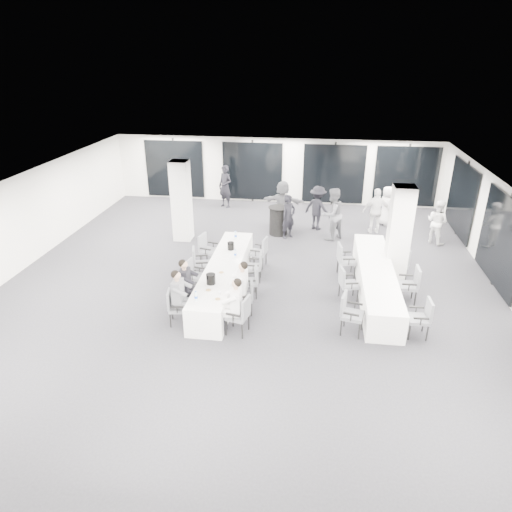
{
  "coord_description": "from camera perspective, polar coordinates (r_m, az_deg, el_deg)",
  "views": [
    {
      "loc": [
        1.81,
        -11.47,
        6.13
      ],
      "look_at": [
        0.27,
        -0.2,
        1.01
      ],
      "focal_mm": 32.0,
      "sensor_mm": 36.0,
      "label": 1
    }
  ],
  "objects": [
    {
      "name": "chair_main_left_far",
      "position": [
        14.19,
        -6.16,
        1.01
      ],
      "size": [
        0.61,
        0.64,
        1.01
      ],
      "rotation": [
        0.0,
        0.0,
        -1.81
      ],
      "color": "#56595E",
      "rests_on": "floor"
    },
    {
      "name": "banquet_table_side",
      "position": [
        12.99,
        14.72,
        -2.96
      ],
      "size": [
        0.9,
        5.0,
        0.75
      ],
      "primitive_type": "cube",
      "color": "silver",
      "rests_on": "floor"
    },
    {
      "name": "chair_main_right_second",
      "position": [
        11.56,
        -1.17,
        -4.89
      ],
      "size": [
        0.53,
        0.56,
        0.9
      ],
      "rotation": [
        0.0,
        0.0,
        1.77
      ],
      "color": "#56595E",
      "rests_on": "floor"
    },
    {
      "name": "column_right",
      "position": [
        13.55,
        17.43,
        2.63
      ],
      "size": [
        0.6,
        0.6,
        2.8
      ],
      "primitive_type": "cube",
      "color": "silver",
      "rests_on": "floor"
    },
    {
      "name": "water_bottle_b",
      "position": [
        13.02,
        -2.61,
        0.3
      ],
      "size": [
        0.07,
        0.07,
        0.22
      ],
      "primitive_type": "cylinder",
      "color": "silver",
      "rests_on": "banquet_table_main"
    },
    {
      "name": "seated_guest_c",
      "position": [
        10.63,
        -2.82,
        -5.83
      ],
      "size": [
        0.5,
        0.38,
        1.44
      ],
      "rotation": [
        0.0,
        0.0,
        1.57
      ],
      "color": "white",
      "rests_on": "floor"
    },
    {
      "name": "chair_main_left_near",
      "position": [
        11.3,
        -10.11,
        -6.06
      ],
      "size": [
        0.52,
        0.56,
        0.89
      ],
      "rotation": [
        0.0,
        0.0,
        -1.38
      ],
      "color": "#56595E",
      "rests_on": "floor"
    },
    {
      "name": "seated_guest_d",
      "position": [
        11.42,
        -1.99,
        -3.55
      ],
      "size": [
        0.5,
        0.38,
        1.44
      ],
      "rotation": [
        0.0,
        0.0,
        1.57
      ],
      "color": "white",
      "rests_on": "floor"
    },
    {
      "name": "chair_main_left_mid",
      "position": [
        12.76,
        -7.83,
        -2.16
      ],
      "size": [
        0.53,
        0.56,
        0.9
      ],
      "rotation": [
        0.0,
        0.0,
        -1.77
      ],
      "color": "#56595E",
      "rests_on": "floor"
    },
    {
      "name": "chair_side_right_near",
      "position": [
        11.31,
        20.05,
        -7.04
      ],
      "size": [
        0.5,
        0.55,
        0.95
      ],
      "rotation": [
        0.0,
        0.0,
        1.6
      ],
      "color": "#56595E",
      "rests_on": "floor"
    },
    {
      "name": "chair_side_right_mid",
      "position": [
        12.66,
        18.78,
        -3.18
      ],
      "size": [
        0.51,
        0.58,
        1.02
      ],
      "rotation": [
        0.0,
        0.0,
        1.57
      ],
      "color": "#56595E",
      "rests_on": "floor"
    },
    {
      "name": "chair_main_right_fourth",
      "position": [
        13.17,
        0.05,
        -1.07
      ],
      "size": [
        0.48,
        0.52,
        0.89
      ],
      "rotation": [
        0.0,
        0.0,
        1.63
      ],
      "color": "#56595E",
      "rests_on": "floor"
    },
    {
      "name": "column_left",
      "position": [
        16.09,
        -9.3,
        6.79
      ],
      "size": [
        0.6,
        0.6,
        2.8
      ],
      "primitive_type": "cube",
      "color": "silver",
      "rests_on": "floor"
    },
    {
      "name": "standing_guest_h",
      "position": [
        16.91,
        21.76,
        4.33
      ],
      "size": [
        0.95,
        0.96,
        1.75
      ],
      "primitive_type": "imported",
      "rotation": [
        0.0,
        0.0,
        2.33
      ],
      "color": "white",
      "rests_on": "floor"
    },
    {
      "name": "chair_side_left_near",
      "position": [
        10.98,
        11.57,
        -6.75
      ],
      "size": [
        0.61,
        0.64,
        1.01
      ],
      "rotation": [
        0.0,
        0.0,
        -1.8
      ],
      "color": "#56595E",
      "rests_on": "floor"
    },
    {
      "name": "chair_main_right_near",
      "position": [
        10.72,
        -1.93,
        -7.14
      ],
      "size": [
        0.58,
        0.61,
        0.97
      ],
      "rotation": [
        0.0,
        0.0,
        1.35
      ],
      "color": "#56595E",
      "rests_on": "floor"
    },
    {
      "name": "water_bottle_c",
      "position": [
        14.31,
        -2.57,
        2.62
      ],
      "size": [
        0.08,
        0.08,
        0.24
      ],
      "primitive_type": "cylinder",
      "color": "silver",
      "rests_on": "banquet_table_main"
    },
    {
      "name": "chair_main_right_mid",
      "position": [
        12.32,
        -0.55,
        -2.92
      ],
      "size": [
        0.54,
        0.57,
        0.9
      ],
      "rotation": [
        0.0,
        0.0,
        1.8
      ],
      "color": "#56595E",
      "rests_on": "floor"
    },
    {
      "name": "banquet_table_main",
      "position": [
        12.77,
        -4.04,
        -2.65
      ],
      "size": [
        0.9,
        5.0,
        0.75
      ],
      "primitive_type": "cube",
      "color": "silver",
      "rests_on": "floor"
    },
    {
      "name": "ice_bucket_far",
      "position": [
        13.53,
        -3.17,
        1.26
      ],
      "size": [
        0.2,
        0.2,
        0.23
      ],
      "primitive_type": "cylinder",
      "color": "black",
      "rests_on": "banquet_table_main"
    },
    {
      "name": "room",
      "position": [
        13.48,
        3.35,
        3.57
      ],
      "size": [
        14.04,
        16.04,
        2.84
      ],
      "color": "#24252A",
      "rests_on": "ground"
    },
    {
      "name": "wine_glass",
      "position": [
        10.85,
        -4.57,
        -4.62
      ],
      "size": [
        0.08,
        0.08,
        0.22
      ],
      "color": "silver",
      "rests_on": "banquet_table_main"
    },
    {
      "name": "standing_guest_a",
      "position": [
        16.18,
        4.09,
        5.28
      ],
      "size": [
        0.84,
        0.84,
        1.8
      ],
      "primitive_type": "imported",
      "rotation": [
        0.0,
        0.0,
        0.81
      ],
      "color": "black",
      "rests_on": "floor"
    },
    {
      "name": "water_bottle_a",
      "position": [
        10.86,
        -7.52,
        -5.01
      ],
      "size": [
        0.07,
        0.07,
        0.24
      ],
      "primitive_type": "cylinder",
      "color": "silver",
      "rests_on": "banquet_table_main"
    },
    {
      "name": "seated_guest_b",
      "position": [
        11.63,
        -8.57,
        -3.28
      ],
      "size": [
        0.5,
        0.38,
        1.44
      ],
      "rotation": [
        0.0,
        0.0,
        -1.57
      ],
      "color": "black",
      "rests_on": "floor"
    },
    {
      "name": "plate_c",
      "position": [
        12.16,
        -4.36,
        -2.07
      ],
      "size": [
        0.22,
        0.22,
        0.03
      ],
      "color": "white",
      "rests_on": "banquet_table_main"
    },
    {
      "name": "chair_main_left_second",
      "position": [
        11.81,
        -9.24,
        -4.49
      ],
      "size": [
        0.48,
        0.53,
        0.92
      ],
      "rotation": [
        0.0,
        0.0,
        -1.53
      ],
      "color": "#56595E",
      "rests_on": "floor"
    },
    {
      "name": "standing_guest_e",
      "position": [
        18.15,
        16.04,
        6.35
      ],
      "size": [
        0.84,
        0.96,
        1.7
      ],
      "primitive_type": "imported",
      "rotation": [
        0.0,
        0.0,
        2.09
      ],
      "color": "white",
      "rests_on": "floor"
    },
    {
      "name": "standing_guest_b",
      "position": [
        16.17,
        9.53,
        5.59
      ],
      "size": [
        1.17,
        1.16,
        2.12
      ],
      "primitive_type": "imported",
      "rotation": [
        0.0,
        0.0,
        3.91
      ],
      "color": "#595B61",
      "rests_on": "floor"
    },
    {
      "name": "seated_guest_a",
      "position": [
        11.12,
        -9.42,
        -4.73
      ],
      "size": [
        0.5,
        0.38,
        1.44
      ],
      "rotation": [
        0.0,
        0.0,
        -1.57
      ],
      "color": "#595B61",
      "rests_on": "floor"
    },
    {
      "name": "standing_guest_g",
      "position": [
        19.56,
        -3.88,
        9.0
      ],
      "size": [
        0.94,
        0.89,
        2.03
      ],
      "primitive_type": "imported",
      "rotation": [
        0.0,
        0.0,
        -0.53
      ],
      "color": "black",
      "rests_on": "floor"
    },
    {
      "name": "chair_main_right_far",
      "position": [
        14.01,
        0.59,
        0.7
      ],
      "size": [
        0.55,
        0.59,
        0.95
      ],
      "rotation": [
        0.0,
        0.0,
        1.4
      ],
      "color": "#56595E",
      "rests_on": "floor"
    },
    {
      "name": "cocktail_table",
      "position": [
        16.61,
        2.82,
        4.46
      ],
      "size": [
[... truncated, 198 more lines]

